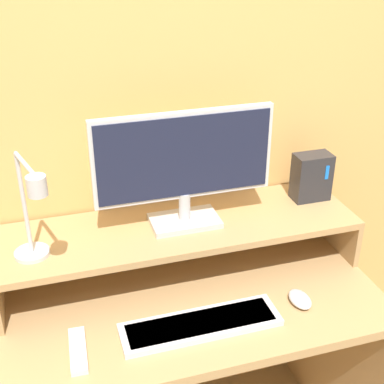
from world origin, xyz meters
name	(u,v)px	position (x,y,z in m)	size (l,w,h in m)	color
wall_back	(161,101)	(0.00, 0.65, 1.25)	(6.00, 0.05, 2.50)	#E5AD60
desk	(192,350)	(0.00, 0.31, 0.52)	(1.13, 0.61, 0.74)	tan
monitor_shelf	(179,231)	(0.00, 0.45, 0.88)	(1.13, 0.32, 0.17)	tan
monitor	(184,164)	(0.02, 0.46, 1.11)	(0.55, 0.13, 0.37)	#BCBCC1
desk_lamp	(32,215)	(-0.43, 0.35, 1.07)	(0.12, 0.23, 0.32)	silver
router_dock	(311,177)	(0.47, 0.49, 0.99)	(0.12, 0.08, 0.16)	#28282D
keyboard	(201,324)	(-0.02, 0.16, 0.75)	(0.45, 0.13, 0.02)	silver
mouse	(300,299)	(0.29, 0.18, 0.76)	(0.06, 0.09, 0.03)	silver
remote_control	(78,350)	(-0.36, 0.17, 0.75)	(0.05, 0.17, 0.02)	white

